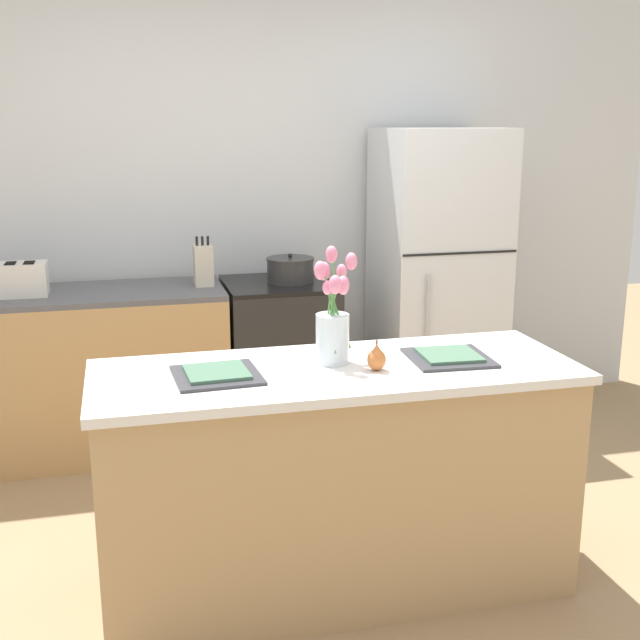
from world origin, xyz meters
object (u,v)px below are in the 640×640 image
(refrigerator, at_px, (437,280))
(knife_block, at_px, (203,265))
(flower_vase, at_px, (333,322))
(toaster, at_px, (21,279))
(plate_setting_right, at_px, (449,357))
(stove_range, at_px, (280,360))
(cooking_pot, at_px, (290,270))
(pear_figurine, at_px, (377,358))
(plate_setting_left, at_px, (217,374))

(refrigerator, relative_size, knife_block, 6.47)
(flower_vase, distance_m, toaster, 1.97)
(refrigerator, relative_size, plate_setting_right, 5.52)
(stove_range, relative_size, cooking_pot, 3.38)
(stove_range, distance_m, plate_setting_right, 1.70)
(flower_vase, relative_size, knife_block, 1.62)
(flower_vase, relative_size, toaster, 1.56)
(flower_vase, bearing_deg, toaster, 129.66)
(pear_figurine, bearing_deg, plate_setting_right, 11.53)
(plate_setting_right, bearing_deg, flower_vase, 171.74)
(toaster, bearing_deg, pear_figurine, -49.83)
(pear_figurine, distance_m, plate_setting_left, 0.58)
(plate_setting_right, xyz_separation_m, knife_block, (-0.76, 1.63, 0.11))
(plate_setting_left, bearing_deg, pear_figurine, -6.30)
(plate_setting_right, bearing_deg, knife_block, 115.05)
(plate_setting_right, bearing_deg, pear_figurine, -168.47)
(flower_vase, xyz_separation_m, plate_setting_left, (-0.45, -0.06, -0.15))
(stove_range, xyz_separation_m, toaster, (-1.36, -0.02, 0.54))
(refrigerator, xyz_separation_m, knife_block, (-1.37, 0.02, 0.14))
(plate_setting_left, height_order, toaster, toaster)
(flower_vase, height_order, plate_setting_left, flower_vase)
(pear_figurine, height_order, plate_setting_right, pear_figurine)
(stove_range, distance_m, refrigerator, 1.04)
(cooking_pot, relative_size, knife_block, 0.99)
(flower_vase, height_order, toaster, flower_vase)
(pear_figurine, relative_size, plate_setting_right, 0.36)
(refrigerator, xyz_separation_m, pear_figurine, (-0.92, -1.67, 0.07))
(refrigerator, height_order, plate_setting_right, refrigerator)
(pear_figurine, bearing_deg, toaster, 130.17)
(stove_range, bearing_deg, pear_figurine, -88.90)
(pear_figurine, distance_m, toaster, 2.15)
(stove_range, bearing_deg, flower_vase, -93.65)
(refrigerator, height_order, pear_figurine, refrigerator)
(flower_vase, distance_m, cooking_pot, 1.55)
(toaster, xyz_separation_m, cooking_pot, (1.42, 0.02, -0.02))
(stove_range, xyz_separation_m, refrigerator, (0.95, 0.00, 0.42))
(flower_vase, distance_m, plate_setting_right, 0.47)
(pear_figurine, height_order, knife_block, knife_block)
(stove_range, relative_size, plate_setting_right, 2.86)
(pear_figurine, relative_size, plate_setting_left, 0.36)
(flower_vase, relative_size, cooking_pot, 1.63)
(knife_block, bearing_deg, pear_figurine, -75.15)
(stove_range, xyz_separation_m, pear_figurine, (0.03, -1.67, 0.49))
(plate_setting_right, xyz_separation_m, cooking_pot, (-0.28, 1.60, 0.07))
(toaster, xyz_separation_m, knife_block, (0.94, 0.04, 0.03))
(toaster, bearing_deg, knife_block, 2.71)
(pear_figurine, height_order, cooking_pot, cooking_pot)
(plate_setting_right, bearing_deg, refrigerator, 69.33)
(flower_vase, distance_m, pear_figurine, 0.21)
(refrigerator, bearing_deg, stove_range, -179.96)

